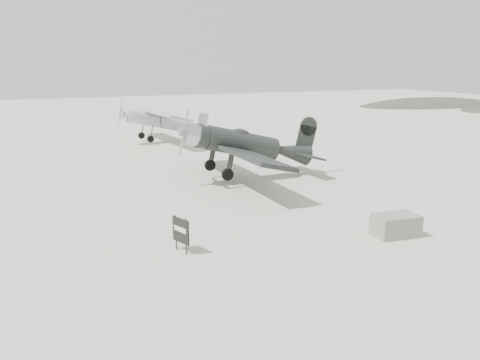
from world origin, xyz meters
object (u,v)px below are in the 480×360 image
object	(u,v)px
equipment_block	(396,225)
sign_board	(181,231)
lowwing_monoplane	(248,145)
highwing_monoplane	(162,118)

from	to	relation	value
equipment_block	sign_board	world-z (taller)	sign_board
lowwing_monoplane	highwing_monoplane	distance (m)	15.01
highwing_monoplane	equipment_block	bearing A→B (deg)	-91.39
lowwing_monoplane	highwing_monoplane	xyz separation A→B (m)	(-0.97, 14.98, -0.00)
lowwing_monoplane	sign_board	distance (m)	10.90
lowwing_monoplane	highwing_monoplane	bearing A→B (deg)	93.22
lowwing_monoplane	equipment_block	bearing A→B (deg)	-82.92
equipment_block	sign_board	size ratio (longest dim) A/B	1.31
lowwing_monoplane	sign_board	size ratio (longest dim) A/B	8.99
lowwing_monoplane	equipment_block	size ratio (longest dim) A/B	6.88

